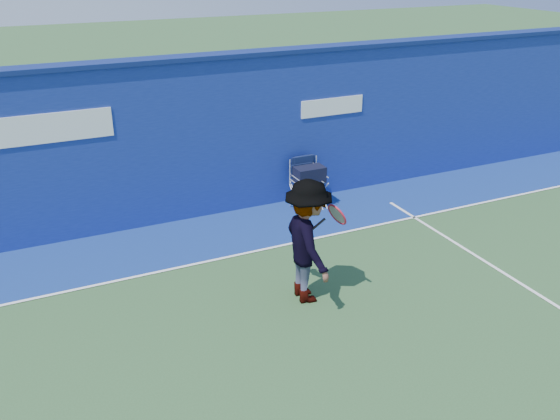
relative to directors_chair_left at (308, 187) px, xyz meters
name	(u,v)px	position (x,y,z in m)	size (l,w,h in m)	color
ground	(271,382)	(-2.88, -4.58, -0.43)	(80.00, 80.00, 0.00)	#2E512B
stadium_wall	(155,143)	(-2.88, 0.62, 1.12)	(24.00, 0.50, 3.08)	navy
out_of_bounds_strip	(177,243)	(-2.88, -0.48, -0.42)	(24.00, 1.80, 0.01)	navy
court_lines	(252,354)	(-2.88, -3.98, -0.42)	(24.00, 12.00, 0.01)	white
directors_chair_left	(308,187)	(0.00, 0.00, 0.00)	(0.59, 0.55, 1.00)	silver
directors_chair_right	(306,195)	(-0.08, -0.05, -0.15)	(0.52, 0.47, 0.88)	silver
water_bottle	(302,210)	(-0.34, -0.39, -0.29)	(0.07, 0.07, 0.27)	white
tennis_player	(308,242)	(-1.60, -3.05, 0.52)	(0.93, 1.28, 1.88)	#EA4738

